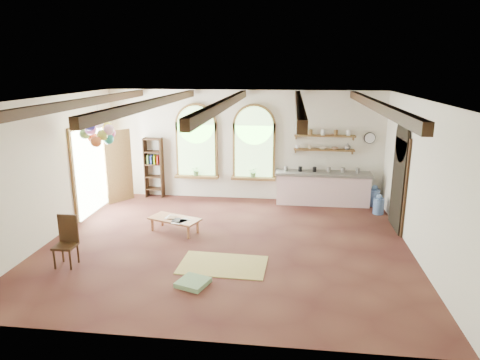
# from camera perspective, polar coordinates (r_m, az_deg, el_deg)

# --- Properties ---
(floor) EXTENTS (8.00, 8.00, 0.00)m
(floor) POSITION_cam_1_polar(r_m,az_deg,el_deg) (9.65, -1.83, -8.52)
(floor) COLOR brown
(floor) RESTS_ON ground
(ceiling_beams) EXTENTS (6.20, 6.80, 0.18)m
(ceiling_beams) POSITION_cam_1_polar(r_m,az_deg,el_deg) (8.89, -2.00, 10.14)
(ceiling_beams) COLOR #342210
(ceiling_beams) RESTS_ON ceiling
(window_left) EXTENTS (1.30, 0.28, 2.20)m
(window_left) POSITION_cam_1_polar(r_m,az_deg,el_deg) (12.68, -5.82, 4.81)
(window_left) COLOR brown
(window_left) RESTS_ON floor
(window_right) EXTENTS (1.30, 0.28, 2.20)m
(window_right) POSITION_cam_1_polar(r_m,az_deg,el_deg) (12.42, 1.88, 4.67)
(window_right) COLOR brown
(window_right) RESTS_ON floor
(left_doorway) EXTENTS (0.10, 1.90, 2.50)m
(left_doorway) POSITION_cam_1_polar(r_m,az_deg,el_deg) (12.12, -19.32, 1.24)
(left_doorway) COLOR brown
(left_doorway) RESTS_ON floor
(right_doorway) EXTENTS (0.10, 1.30, 2.40)m
(right_doorway) POSITION_cam_1_polar(r_m,az_deg,el_deg) (10.92, 20.35, -0.56)
(right_doorway) COLOR black
(right_doorway) RESTS_ON floor
(kitchen_counter) EXTENTS (2.68, 0.62, 0.94)m
(kitchen_counter) POSITION_cam_1_polar(r_m,az_deg,el_deg) (12.45, 10.94, -1.04)
(kitchen_counter) COLOR beige
(kitchen_counter) RESTS_ON floor
(wall_shelf_lower) EXTENTS (1.70, 0.24, 0.04)m
(wall_shelf_lower) POSITION_cam_1_polar(r_m,az_deg,el_deg) (12.38, 11.13, 3.98)
(wall_shelf_lower) COLOR brown
(wall_shelf_lower) RESTS_ON wall_back
(wall_shelf_upper) EXTENTS (1.70, 0.24, 0.04)m
(wall_shelf_upper) POSITION_cam_1_polar(r_m,az_deg,el_deg) (12.31, 11.23, 5.80)
(wall_shelf_upper) COLOR brown
(wall_shelf_upper) RESTS_ON wall_back
(wall_clock) EXTENTS (0.32, 0.04, 0.32)m
(wall_clock) POSITION_cam_1_polar(r_m,az_deg,el_deg) (12.55, 16.92, 5.38)
(wall_clock) COLOR black
(wall_clock) RESTS_ON wall_back
(bookshelf) EXTENTS (0.53, 0.32, 1.80)m
(bookshelf) POSITION_cam_1_polar(r_m,az_deg,el_deg) (13.07, -11.41, 1.62)
(bookshelf) COLOR #342210
(bookshelf) RESTS_ON floor
(coffee_table) EXTENTS (1.32, 0.94, 0.34)m
(coffee_table) POSITION_cam_1_polar(r_m,az_deg,el_deg) (10.34, -8.72, -5.26)
(coffee_table) COLOR tan
(coffee_table) RESTS_ON floor
(side_chair) EXTENTS (0.41, 0.41, 1.01)m
(side_chair) POSITION_cam_1_polar(r_m,az_deg,el_deg) (9.23, -22.13, -8.84)
(side_chair) COLOR #342210
(side_chair) RESTS_ON floor
(floor_mat) EXTENTS (1.76, 1.13, 0.02)m
(floor_mat) POSITION_cam_1_polar(r_m,az_deg,el_deg) (8.69, -2.29, -11.23)
(floor_mat) COLOR tan
(floor_mat) RESTS_ON floor
(floor_cushion) EXTENTS (0.65, 0.65, 0.09)m
(floor_cushion) POSITION_cam_1_polar(r_m,az_deg,el_deg) (8.01, -6.28, -13.44)
(floor_cushion) COLOR #719869
(floor_cushion) RESTS_ON floor
(water_jug_a) EXTENTS (0.28, 0.28, 0.55)m
(water_jug_a) POSITION_cam_1_polar(r_m,az_deg,el_deg) (12.05, 18.00, -3.23)
(water_jug_a) COLOR #5174AD
(water_jug_a) RESTS_ON floor
(water_jug_b) EXTENTS (0.32, 0.32, 0.61)m
(water_jug_b) POSITION_cam_1_polar(r_m,az_deg,el_deg) (12.70, 17.44, -2.15)
(water_jug_b) COLOR #5174AD
(water_jug_b) RESTS_ON floor
(balloon_cluster) EXTENTS (0.89, 0.97, 1.16)m
(balloon_cluster) POSITION_cam_1_polar(r_m,az_deg,el_deg) (10.67, -18.28, 6.06)
(balloon_cluster) COLOR silver
(balloon_cluster) RESTS_ON floor
(table_book) EXTENTS (0.18, 0.26, 0.02)m
(table_book) POSITION_cam_1_polar(r_m,az_deg,el_deg) (10.37, -9.55, -4.93)
(table_book) COLOR olive
(table_book) RESTS_ON coffee_table
(tablet) EXTENTS (0.22, 0.29, 0.01)m
(tablet) POSITION_cam_1_polar(r_m,az_deg,el_deg) (10.18, -8.52, -5.30)
(tablet) COLOR black
(tablet) RESTS_ON coffee_table
(potted_plant_left) EXTENTS (0.27, 0.23, 0.30)m
(potted_plant_left) POSITION_cam_1_polar(r_m,az_deg,el_deg) (12.74, -5.84, 1.26)
(potted_plant_left) COLOR #598C4C
(potted_plant_left) RESTS_ON window_left
(potted_plant_right) EXTENTS (0.27, 0.23, 0.30)m
(potted_plant_right) POSITION_cam_1_polar(r_m,az_deg,el_deg) (12.48, 1.80, 1.05)
(potted_plant_right) COLOR #598C4C
(potted_plant_right) RESTS_ON window_right
(shelf_cup_a) EXTENTS (0.12, 0.10, 0.10)m
(shelf_cup_a) POSITION_cam_1_polar(r_m,az_deg,el_deg) (12.34, 7.67, 4.41)
(shelf_cup_a) COLOR white
(shelf_cup_a) RESTS_ON wall_shelf_lower
(shelf_cup_b) EXTENTS (0.10, 0.10, 0.09)m
(shelf_cup_b) POSITION_cam_1_polar(r_m,az_deg,el_deg) (12.35, 9.29, 4.34)
(shelf_cup_b) COLOR beige
(shelf_cup_b) RESTS_ON wall_shelf_lower
(shelf_bowl_a) EXTENTS (0.22, 0.22, 0.05)m
(shelf_bowl_a) POSITION_cam_1_polar(r_m,az_deg,el_deg) (12.37, 10.91, 4.20)
(shelf_bowl_a) COLOR beige
(shelf_bowl_a) RESTS_ON wall_shelf_lower
(shelf_bowl_b) EXTENTS (0.20, 0.20, 0.06)m
(shelf_bowl_b) POSITION_cam_1_polar(r_m,az_deg,el_deg) (12.40, 12.53, 4.15)
(shelf_bowl_b) COLOR #8C664C
(shelf_bowl_b) RESTS_ON wall_shelf_lower
(shelf_vase) EXTENTS (0.18, 0.18, 0.19)m
(shelf_vase) POSITION_cam_1_polar(r_m,az_deg,el_deg) (12.43, 14.16, 4.38)
(shelf_vase) COLOR slate
(shelf_vase) RESTS_ON wall_shelf_lower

